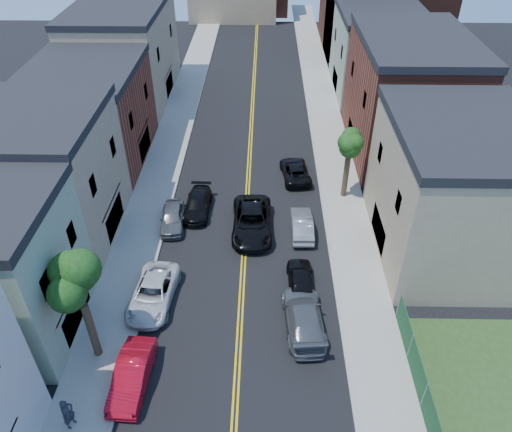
{
  "coord_description": "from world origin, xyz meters",
  "views": [
    {
      "loc": [
        1.34,
        -3.21,
        23.09
      ],
      "look_at": [
        0.82,
        24.56,
        2.0
      ],
      "focal_mm": 34.36,
      "sensor_mm": 36.0,
      "label": 1
    }
  ],
  "objects_px": {
    "red_sedan": "(132,375)",
    "black_car_left": "(198,205)",
    "grey_car_right": "(304,317)",
    "white_pickup": "(153,293)",
    "black_car_right": "(301,280)",
    "dark_car_right_far": "(295,171)",
    "black_suv_lane": "(252,221)",
    "grey_car_left": "(172,217)",
    "pedestrian_left": "(68,414)",
    "silver_car_right": "(302,225)"
  },
  "relations": [
    {
      "from": "silver_car_right",
      "to": "pedestrian_left",
      "type": "xyz_separation_m",
      "value": [
        -12.23,
        -15.56,
        0.41
      ]
    },
    {
      "from": "grey_car_right",
      "to": "black_car_right",
      "type": "xyz_separation_m",
      "value": [
        0.0,
        3.21,
        -0.09
      ]
    },
    {
      "from": "black_car_left",
      "to": "dark_car_right_far",
      "type": "bearing_deg",
      "value": 35.52
    },
    {
      "from": "grey_car_left",
      "to": "black_suv_lane",
      "type": "bearing_deg",
      "value": -9.65
    },
    {
      "from": "black_car_right",
      "to": "dark_car_right_far",
      "type": "xyz_separation_m",
      "value": [
        0.26,
        13.35,
        -0.05
      ]
    },
    {
      "from": "black_car_left",
      "to": "silver_car_right",
      "type": "xyz_separation_m",
      "value": [
        8.0,
        -2.42,
        0.03
      ]
    },
    {
      "from": "silver_car_right",
      "to": "red_sedan",
      "type": "bearing_deg",
      "value": 52.61
    },
    {
      "from": "black_car_right",
      "to": "pedestrian_left",
      "type": "xyz_separation_m",
      "value": [
        -11.83,
        -9.82,
        0.41
      ]
    },
    {
      "from": "white_pickup",
      "to": "black_car_left",
      "type": "bearing_deg",
      "value": 84.66
    },
    {
      "from": "grey_car_right",
      "to": "white_pickup",
      "type": "bearing_deg",
      "value": -15.29
    },
    {
      "from": "grey_car_left",
      "to": "pedestrian_left",
      "type": "bearing_deg",
      "value": -103.44
    },
    {
      "from": "black_car_right",
      "to": "black_suv_lane",
      "type": "relative_size",
      "value": 0.68
    },
    {
      "from": "grey_car_right",
      "to": "pedestrian_left",
      "type": "distance_m",
      "value": 13.55
    },
    {
      "from": "grey_car_right",
      "to": "black_suv_lane",
      "type": "height_order",
      "value": "black_suv_lane"
    },
    {
      "from": "red_sedan",
      "to": "pedestrian_left",
      "type": "xyz_separation_m",
      "value": [
        -2.53,
        -2.46,
        0.35
      ]
    },
    {
      "from": "black_car_left",
      "to": "silver_car_right",
      "type": "height_order",
      "value": "silver_car_right"
    },
    {
      "from": "white_pickup",
      "to": "pedestrian_left",
      "type": "bearing_deg",
      "value": -101.99
    },
    {
      "from": "black_car_left",
      "to": "dark_car_right_far",
      "type": "distance_m",
      "value": 9.41
    },
    {
      "from": "grey_car_right",
      "to": "black_suv_lane",
      "type": "bearing_deg",
      "value": -74.38
    },
    {
      "from": "black_suv_lane",
      "to": "pedestrian_left",
      "type": "height_order",
      "value": "pedestrian_left"
    },
    {
      "from": "dark_car_right_far",
      "to": "black_suv_lane",
      "type": "distance_m",
      "value": 8.27
    },
    {
      "from": "white_pickup",
      "to": "black_car_left",
      "type": "distance_m",
      "value": 9.73
    },
    {
      "from": "black_car_left",
      "to": "grey_car_right",
      "type": "height_order",
      "value": "grey_car_right"
    },
    {
      "from": "white_pickup",
      "to": "grey_car_right",
      "type": "bearing_deg",
      "value": -6.24
    },
    {
      "from": "red_sedan",
      "to": "black_car_right",
      "type": "xyz_separation_m",
      "value": [
        9.3,
        7.35,
        -0.06
      ]
    },
    {
      "from": "black_suv_lane",
      "to": "silver_car_right",
      "type": "bearing_deg",
      "value": -3.29
    },
    {
      "from": "grey_car_left",
      "to": "dark_car_right_far",
      "type": "distance_m",
      "value": 11.81
    },
    {
      "from": "silver_car_right",
      "to": "dark_car_right_far",
      "type": "height_order",
      "value": "silver_car_right"
    },
    {
      "from": "grey_car_right",
      "to": "silver_car_right",
      "type": "height_order",
      "value": "grey_car_right"
    },
    {
      "from": "grey_car_left",
      "to": "grey_car_right",
      "type": "relative_size",
      "value": 0.77
    },
    {
      "from": "white_pickup",
      "to": "grey_car_left",
      "type": "relative_size",
      "value": 1.27
    },
    {
      "from": "black_car_left",
      "to": "pedestrian_left",
      "type": "height_order",
      "value": "pedestrian_left"
    },
    {
      "from": "grey_car_left",
      "to": "grey_car_right",
      "type": "bearing_deg",
      "value": -50.58
    },
    {
      "from": "dark_car_right_far",
      "to": "pedestrian_left",
      "type": "xyz_separation_m",
      "value": [
        -12.08,
        -23.17,
        0.45
      ]
    },
    {
      "from": "pedestrian_left",
      "to": "grey_car_left",
      "type": "bearing_deg",
      "value": 14.31
    },
    {
      "from": "grey_car_left",
      "to": "black_car_right",
      "type": "bearing_deg",
      "value": -39.21
    },
    {
      "from": "pedestrian_left",
      "to": "silver_car_right",
      "type": "bearing_deg",
      "value": -15.01
    },
    {
      "from": "black_car_left",
      "to": "dark_car_right_far",
      "type": "height_order",
      "value": "black_car_left"
    },
    {
      "from": "dark_car_right_far",
      "to": "black_suv_lane",
      "type": "height_order",
      "value": "black_suv_lane"
    },
    {
      "from": "grey_car_right",
      "to": "silver_car_right",
      "type": "distance_m",
      "value": 8.97
    },
    {
      "from": "pedestrian_left",
      "to": "white_pickup",
      "type": "bearing_deg",
      "value": 6.43
    },
    {
      "from": "red_sedan",
      "to": "black_car_left",
      "type": "relative_size",
      "value": 0.99
    },
    {
      "from": "silver_car_right",
      "to": "pedestrian_left",
      "type": "height_order",
      "value": "pedestrian_left"
    },
    {
      "from": "pedestrian_left",
      "to": "black_car_right",
      "type": "bearing_deg",
      "value": -27.16
    },
    {
      "from": "grey_car_right",
      "to": "silver_car_right",
      "type": "bearing_deg",
      "value": -96.89
    },
    {
      "from": "black_car_right",
      "to": "dark_car_right_far",
      "type": "bearing_deg",
      "value": -91.68
    },
    {
      "from": "black_suv_lane",
      "to": "pedestrian_left",
      "type": "bearing_deg",
      "value": -119.61
    },
    {
      "from": "white_pickup",
      "to": "black_car_left",
      "type": "xyz_separation_m",
      "value": [
        1.7,
        9.58,
        -0.07
      ]
    },
    {
      "from": "grey_car_left",
      "to": "black_car_left",
      "type": "bearing_deg",
      "value": 41.26
    },
    {
      "from": "red_sedan",
      "to": "grey_car_right",
      "type": "bearing_deg",
      "value": 26.98
    }
  ]
}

